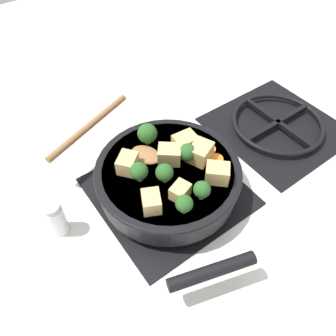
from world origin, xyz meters
The scene contains 21 objects.
ground_plane centered at (0.00, 0.00, 0.00)m, with size 2.40×2.40×0.00m, color white.
front_burner_grate centered at (0.00, 0.00, 0.01)m, with size 0.31×0.31×0.03m.
rear_burner_grate centered at (0.00, 0.36, 0.01)m, with size 0.31×0.31×0.03m.
skillet_pan centered at (0.00, 0.00, 0.06)m, with size 0.41×0.31×0.06m.
wooden_spoon centered at (-0.14, -0.05, 0.09)m, with size 0.24×0.24×0.02m.
tofu_cube_center_large centered at (0.06, -0.08, 0.10)m, with size 0.04×0.03×0.03m, color #DBB770.
tofu_cube_near_handle centered at (0.02, 0.07, 0.10)m, with size 0.05×0.04×0.04m, color #DBB770.
tofu_cube_east_chunk centered at (-0.05, -0.07, 0.10)m, with size 0.04×0.04×0.04m, color #DBB770.
tofu_cube_west_chunk centered at (-0.01, 0.01, 0.10)m, with size 0.05×0.04×0.04m, color #DBB770.
tofu_cube_back_piece centered at (-0.02, 0.06, 0.10)m, with size 0.05×0.04×0.04m, color #DBB770.
tofu_cube_front_piece centered at (0.07, -0.02, 0.10)m, with size 0.04×0.03×0.03m, color #DBB770.
tofu_cube_mid_small centered at (0.08, 0.06, 0.10)m, with size 0.05×0.04×0.04m, color #DBB770.
broccoli_floret_near_spoon centered at (0.02, -0.03, 0.11)m, with size 0.04×0.04×0.04m.
broccoli_floret_center_top centered at (-0.01, -0.06, 0.11)m, with size 0.04×0.04×0.04m.
broccoli_floret_east_rim centered at (0.10, -0.04, 0.11)m, with size 0.03×0.03×0.04m.
broccoli_floret_west_rim centered at (0.10, 0.01, 0.11)m, with size 0.03×0.03×0.04m.
broccoli_floret_north_edge centered at (0.01, 0.04, 0.11)m, with size 0.04×0.04×0.05m.
broccoli_floret_south_cluster centered at (-0.09, 0.01, 0.11)m, with size 0.04×0.04×0.05m.
carrot_slice_orange_thin centered at (0.01, 0.10, 0.09)m, with size 0.03×0.03×0.01m, color orange.
carrot_slice_near_center centered at (0.04, 0.10, 0.09)m, with size 0.03×0.03×0.01m, color orange.
salt_shaker centered at (-0.05, -0.24, 0.04)m, with size 0.04×0.04×0.09m.
Camera 1 is at (0.36, -0.26, 0.60)m, focal length 35.00 mm.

